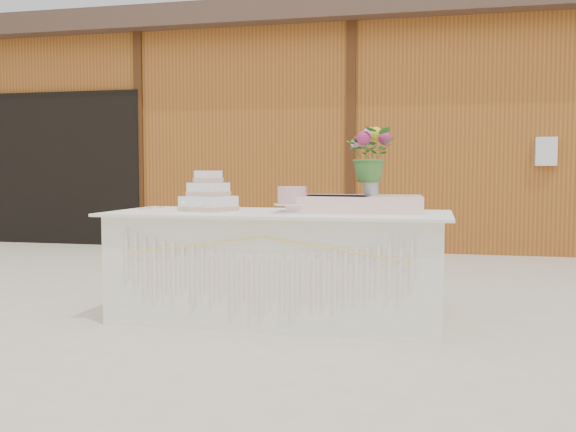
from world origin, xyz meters
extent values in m
plane|color=beige|center=(0.00, 0.00, 0.00)|extent=(80.00, 80.00, 0.00)
cube|color=#93591E|center=(0.00, 6.00, 1.50)|extent=(12.00, 4.00, 3.00)
cube|color=#463227|center=(0.00, 6.00, 3.15)|extent=(12.60, 4.60, 0.30)
cube|color=black|center=(-4.20, 3.98, 1.10)|extent=(2.40, 0.08, 2.20)
cube|color=white|center=(0.00, 0.00, 0.38)|extent=(2.28, 0.88, 0.75)
cube|color=white|center=(0.00, 0.00, 0.76)|extent=(2.40, 1.00, 0.02)
cube|color=white|center=(-0.53, 0.01, 0.82)|extent=(0.40, 0.40, 0.11)
cube|color=#D9A689|center=(-0.53, 0.01, 0.79)|extent=(0.41, 0.41, 0.02)
cube|color=white|center=(-0.53, 0.01, 0.93)|extent=(0.29, 0.29, 0.10)
cube|color=#D9A689|center=(-0.53, 0.01, 0.90)|extent=(0.30, 0.30, 0.02)
cube|color=white|center=(-0.53, 0.01, 1.02)|extent=(0.19, 0.19, 0.09)
cube|color=#D9A689|center=(-0.53, 0.01, 1.00)|extent=(0.20, 0.20, 0.02)
cylinder|color=silver|center=(0.12, -0.10, 0.78)|extent=(0.22, 0.22, 0.01)
cylinder|color=silver|center=(0.12, -0.10, 0.80)|extent=(0.06, 0.06, 0.04)
cylinder|color=silver|center=(0.12, -0.10, 0.83)|extent=(0.25, 0.25, 0.01)
cylinder|color=#C7908F|center=(0.12, -0.10, 0.89)|extent=(0.20, 0.20, 0.12)
cube|color=beige|center=(0.54, 0.11, 0.83)|extent=(0.95, 0.59, 0.12)
cylinder|color=#BCBCC1|center=(0.64, 0.11, 0.96)|extent=(0.11, 0.11, 0.14)
imported|color=#3B712D|center=(0.64, 0.11, 1.22)|extent=(0.34, 0.30, 0.38)
camera|label=1|loc=(1.08, -4.41, 1.06)|focal=40.00mm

